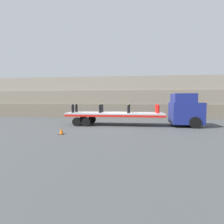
# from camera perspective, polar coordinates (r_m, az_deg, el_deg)

# --- Properties ---
(ground_plane) EXTENTS (120.00, 120.00, 0.00)m
(ground_plane) POSITION_cam_1_polar(r_m,az_deg,el_deg) (17.44, 0.91, -4.29)
(ground_plane) COLOR #3F4244
(rock_cliff) EXTENTS (60.00, 3.30, 5.76)m
(rock_cliff) POSITION_cam_1_polar(r_m,az_deg,el_deg) (25.54, 2.89, 4.79)
(rock_cliff) COLOR #706656
(rock_cliff) RESTS_ON ground_plane
(truck_cab) EXTENTS (2.75, 2.59, 3.09)m
(truck_cab) POSITION_cam_1_polar(r_m,az_deg,el_deg) (17.90, 23.14, 0.59)
(truck_cab) COLOR navy
(truck_cab) RESTS_ON ground_plane
(flatbed_trailer) EXTENTS (9.43, 2.57, 1.25)m
(flatbed_trailer) POSITION_cam_1_polar(r_m,az_deg,el_deg) (17.40, -1.03, -0.91)
(flatbed_trailer) COLOR #B2B2B7
(flatbed_trailer) RESTS_ON ground_plane
(fire_hydrant_black_near_0) EXTENTS (0.32, 0.51, 0.84)m
(fire_hydrant_black_near_0) POSITION_cam_1_polar(r_m,az_deg,el_deg) (17.67, -12.67, 1.14)
(fire_hydrant_black_near_0) COLOR black
(fire_hydrant_black_near_0) RESTS_ON flatbed_trailer
(fire_hydrant_black_far_0) EXTENTS (0.32, 0.51, 0.84)m
(fire_hydrant_black_far_0) POSITION_cam_1_polar(r_m,az_deg,el_deg) (18.70, -11.56, 1.30)
(fire_hydrant_black_far_0) COLOR black
(fire_hydrant_black_far_0) RESTS_ON flatbed_trailer
(fire_hydrant_black_near_1) EXTENTS (0.32, 0.51, 0.84)m
(fire_hydrant_black_near_1) POSITION_cam_1_polar(r_m,az_deg,el_deg) (16.95, -3.90, 1.11)
(fire_hydrant_black_near_1) COLOR black
(fire_hydrant_black_near_1) RESTS_ON flatbed_trailer
(fire_hydrant_black_far_1) EXTENTS (0.32, 0.51, 0.84)m
(fire_hydrant_black_far_1) POSITION_cam_1_polar(r_m,az_deg,el_deg) (18.01, -3.25, 1.28)
(fire_hydrant_black_far_1) COLOR black
(fire_hydrant_black_far_1) RESTS_ON flatbed_trailer
(fire_hydrant_black_near_2) EXTENTS (0.32, 0.51, 0.84)m
(fire_hydrant_black_near_2) POSITION_cam_1_polar(r_m,az_deg,el_deg) (16.65, 5.41, 1.05)
(fire_hydrant_black_near_2) COLOR black
(fire_hydrant_black_near_2) RESTS_ON flatbed_trailer
(fire_hydrant_black_far_2) EXTENTS (0.32, 0.51, 0.84)m
(fire_hydrant_black_far_2) POSITION_cam_1_polar(r_m,az_deg,el_deg) (17.73, 5.51, 1.22)
(fire_hydrant_black_far_2) COLOR black
(fire_hydrant_black_far_2) RESTS_ON flatbed_trailer
(fire_hydrant_red_near_3) EXTENTS (0.32, 0.51, 0.84)m
(fire_hydrant_red_near_3) POSITION_cam_1_polar(r_m,az_deg,el_deg) (16.80, 14.81, 0.96)
(fire_hydrant_red_near_3) COLOR red
(fire_hydrant_red_near_3) RESTS_ON flatbed_trailer
(fire_hydrant_red_far_3) EXTENTS (0.32, 0.51, 0.84)m
(fire_hydrant_red_far_3) POSITION_cam_1_polar(r_m,az_deg,el_deg) (17.88, 14.34, 1.14)
(fire_hydrant_red_far_3) COLOR red
(fire_hydrant_red_far_3) RESTS_ON flatbed_trailer
(cargo_strap_rear) EXTENTS (0.05, 2.66, 0.01)m
(cargo_strap_rear) POSITION_cam_1_polar(r_m,az_deg,el_deg) (17.47, -3.57, 2.63)
(cargo_strap_rear) COLOR yellow
(cargo_strap_rear) RESTS_ON fire_hydrant_black_near_1
(cargo_strap_middle) EXTENTS (0.05, 2.66, 0.01)m
(cargo_strap_middle) POSITION_cam_1_polar(r_m,az_deg,el_deg) (17.18, 5.47, 2.60)
(cargo_strap_middle) COLOR yellow
(cargo_strap_middle) RESTS_ON fire_hydrant_black_near_2
(traffic_cone) EXTENTS (0.37, 0.37, 0.48)m
(traffic_cone) POSITION_cam_1_polar(r_m,az_deg,el_deg) (13.29, -16.22, -6.01)
(traffic_cone) COLOR black
(traffic_cone) RESTS_ON ground_plane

